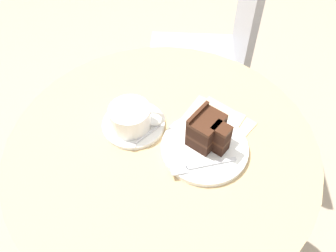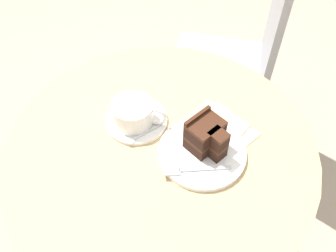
{
  "view_description": "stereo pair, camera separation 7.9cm",
  "coord_description": "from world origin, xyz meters",
  "px_view_note": "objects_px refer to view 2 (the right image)",
  "views": [
    {
      "loc": [
        0.04,
        -0.49,
        1.39
      ],
      "look_at": [
        0.01,
        0.02,
        0.78
      ],
      "focal_mm": 38.0,
      "sensor_mm": 36.0,
      "label": 1
    },
    {
      "loc": [
        0.11,
        -0.48,
        1.39
      ],
      "look_at": [
        0.01,
        0.02,
        0.78
      ],
      "focal_mm": 38.0,
      "sensor_mm": 36.0,
      "label": 2
    }
  ],
  "objects_px": {
    "fork": "(189,170)",
    "cake_slice": "(206,136)",
    "saucer": "(137,120)",
    "cake_plate": "(202,152)",
    "cafe_chair": "(244,51)",
    "coffee_cup": "(134,113)",
    "napkin": "(216,130)",
    "teaspoon": "(140,136)"
  },
  "relations": [
    {
      "from": "teaspoon",
      "to": "cake_plate",
      "type": "distance_m",
      "value": 0.15
    },
    {
      "from": "saucer",
      "to": "fork",
      "type": "height_order",
      "value": "fork"
    },
    {
      "from": "fork",
      "to": "napkin",
      "type": "bearing_deg",
      "value": -123.91
    },
    {
      "from": "teaspoon",
      "to": "napkin",
      "type": "xyz_separation_m",
      "value": [
        0.17,
        0.06,
        -0.01
      ]
    },
    {
      "from": "teaspoon",
      "to": "saucer",
      "type": "bearing_deg",
      "value": -112.36
    },
    {
      "from": "cake_plate",
      "to": "cafe_chair",
      "type": "bearing_deg",
      "value": 82.43
    },
    {
      "from": "saucer",
      "to": "cake_slice",
      "type": "distance_m",
      "value": 0.18
    },
    {
      "from": "teaspoon",
      "to": "cake_plate",
      "type": "xyz_separation_m",
      "value": [
        0.14,
        -0.01,
        -0.01
      ]
    },
    {
      "from": "teaspoon",
      "to": "cake_plate",
      "type": "height_order",
      "value": "teaspoon"
    },
    {
      "from": "saucer",
      "to": "cake_slice",
      "type": "bearing_deg",
      "value": -16.43
    },
    {
      "from": "cake_plate",
      "to": "napkin",
      "type": "distance_m",
      "value": 0.08
    },
    {
      "from": "coffee_cup",
      "to": "cake_plate",
      "type": "height_order",
      "value": "coffee_cup"
    },
    {
      "from": "napkin",
      "to": "cafe_chair",
      "type": "height_order",
      "value": "cafe_chair"
    },
    {
      "from": "napkin",
      "to": "coffee_cup",
      "type": "bearing_deg",
      "value": -175.1
    },
    {
      "from": "cake_plate",
      "to": "cafe_chair",
      "type": "xyz_separation_m",
      "value": [
        0.09,
        0.66,
        -0.21
      ]
    },
    {
      "from": "napkin",
      "to": "teaspoon",
      "type": "bearing_deg",
      "value": -160.69
    },
    {
      "from": "coffee_cup",
      "to": "napkin",
      "type": "height_order",
      "value": "coffee_cup"
    },
    {
      "from": "cake_slice",
      "to": "teaspoon",
      "type": "bearing_deg",
      "value": 179.57
    },
    {
      "from": "teaspoon",
      "to": "fork",
      "type": "relative_size",
      "value": 0.5
    },
    {
      "from": "teaspoon",
      "to": "napkin",
      "type": "relative_size",
      "value": 0.35
    },
    {
      "from": "saucer",
      "to": "cake_plate",
      "type": "xyz_separation_m",
      "value": [
        0.17,
        -0.06,
        0.0
      ]
    },
    {
      "from": "cafe_chair",
      "to": "fork",
      "type": "bearing_deg",
      "value": -7.56
    },
    {
      "from": "coffee_cup",
      "to": "cafe_chair",
      "type": "relative_size",
      "value": 0.14
    },
    {
      "from": "saucer",
      "to": "cafe_chair",
      "type": "xyz_separation_m",
      "value": [
        0.25,
        0.6,
        -0.21
      ]
    },
    {
      "from": "coffee_cup",
      "to": "napkin",
      "type": "xyz_separation_m",
      "value": [
        0.19,
        0.02,
        -0.04
      ]
    },
    {
      "from": "coffee_cup",
      "to": "fork",
      "type": "relative_size",
      "value": 0.9
    },
    {
      "from": "cafe_chair",
      "to": "saucer",
      "type": "bearing_deg",
      "value": -22.1
    },
    {
      "from": "cake_plate",
      "to": "fork",
      "type": "distance_m",
      "value": 0.06
    },
    {
      "from": "saucer",
      "to": "teaspoon",
      "type": "height_order",
      "value": "teaspoon"
    },
    {
      "from": "fork",
      "to": "cafe_chair",
      "type": "bearing_deg",
      "value": -113.96
    },
    {
      "from": "saucer",
      "to": "teaspoon",
      "type": "bearing_deg",
      "value": -66.02
    },
    {
      "from": "cake_plate",
      "to": "fork",
      "type": "relative_size",
      "value": 1.37
    },
    {
      "from": "teaspoon",
      "to": "fork",
      "type": "height_order",
      "value": "fork"
    },
    {
      "from": "coffee_cup",
      "to": "teaspoon",
      "type": "bearing_deg",
      "value": -60.09
    },
    {
      "from": "fork",
      "to": "cake_slice",
      "type": "bearing_deg",
      "value": -125.0
    },
    {
      "from": "cake_plate",
      "to": "cake_slice",
      "type": "bearing_deg",
      "value": 72.82
    },
    {
      "from": "cake_plate",
      "to": "fork",
      "type": "bearing_deg",
      "value": -110.26
    },
    {
      "from": "cafe_chair",
      "to": "cake_plate",
      "type": "bearing_deg",
      "value": -6.51
    },
    {
      "from": "teaspoon",
      "to": "cake_slice",
      "type": "relative_size",
      "value": 0.72
    },
    {
      "from": "napkin",
      "to": "saucer",
      "type": "bearing_deg",
      "value": -177.15
    },
    {
      "from": "saucer",
      "to": "coffee_cup",
      "type": "distance_m",
      "value": 0.03
    },
    {
      "from": "coffee_cup",
      "to": "cake_slice",
      "type": "bearing_deg",
      "value": -14.06
    }
  ]
}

